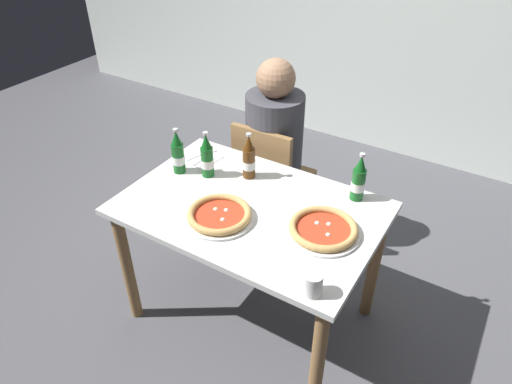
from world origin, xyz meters
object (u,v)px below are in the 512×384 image
(beer_bottle_left, at_px, (359,180))
(napkin_with_cutlery, at_px, (202,157))
(dining_table_main, at_px, (251,225))
(pizza_margherita_near, at_px, (219,215))
(chair_behind_table, at_px, (270,177))
(beer_bottle_center, at_px, (178,154))
(paper_cup, at_px, (313,284))
(diner_seated, at_px, (274,159))
(beer_bottle_right, at_px, (207,158))
(pizza_marinara_far, at_px, (323,230))
(beer_bottle_extra, at_px, (249,159))

(beer_bottle_left, xyz_separation_m, napkin_with_cutlery, (-0.86, -0.09, -0.10))
(dining_table_main, distance_m, pizza_margherita_near, 0.22)
(dining_table_main, relative_size, pizza_margherita_near, 3.79)
(chair_behind_table, relative_size, beer_bottle_center, 3.44)
(paper_cup, bearing_deg, pizza_margherita_near, 161.77)
(diner_seated, distance_m, pizza_margherita_near, 0.85)
(beer_bottle_left, bearing_deg, paper_cup, -82.60)
(beer_bottle_center, bearing_deg, beer_bottle_left, 16.40)
(beer_bottle_right, xyz_separation_m, paper_cup, (0.81, -0.45, -0.06))
(beer_bottle_left, relative_size, paper_cup, 2.60)
(beer_bottle_left, relative_size, napkin_with_cutlery, 1.17)
(pizza_margherita_near, xyz_separation_m, beer_bottle_left, (0.47, 0.47, 0.08))
(diner_seated, relative_size, napkin_with_cutlery, 5.73)
(chair_behind_table, bearing_deg, diner_seated, -89.51)
(dining_table_main, relative_size, napkin_with_cutlery, 5.68)
(pizza_marinara_far, bearing_deg, beer_bottle_extra, 157.47)
(diner_seated, height_order, beer_bottle_extra, diner_seated)
(beer_bottle_extra, bearing_deg, dining_table_main, -56.33)
(dining_table_main, bearing_deg, beer_bottle_right, 161.24)
(dining_table_main, height_order, napkin_with_cutlery, napkin_with_cutlery)
(beer_bottle_center, distance_m, beer_bottle_right, 0.15)
(pizza_margherita_near, xyz_separation_m, napkin_with_cutlery, (-0.39, 0.38, -0.02))
(paper_cup, bearing_deg, napkin_with_cutlery, 148.98)
(pizza_margherita_near, relative_size, pizza_marinara_far, 0.97)
(diner_seated, bearing_deg, dining_table_main, -69.44)
(dining_table_main, distance_m, diner_seated, 0.71)
(napkin_with_cutlery, bearing_deg, beer_bottle_left, 5.75)
(beer_bottle_right, relative_size, beer_bottle_extra, 1.00)
(beer_bottle_extra, bearing_deg, pizza_margherita_near, -78.91)
(dining_table_main, xyz_separation_m, pizza_marinara_far, (0.37, -0.00, 0.13))
(pizza_marinara_far, bearing_deg, dining_table_main, 179.66)
(chair_behind_table, relative_size, pizza_marinara_far, 2.61)
(beer_bottle_center, bearing_deg, pizza_marinara_far, -4.32)
(beer_bottle_extra, distance_m, paper_cup, 0.83)
(paper_cup, bearing_deg, beer_bottle_right, 151.13)
(pizza_margherita_near, bearing_deg, diner_seated, 102.43)
(beer_bottle_left, distance_m, beer_bottle_center, 0.91)
(chair_behind_table, bearing_deg, beer_bottle_left, 154.31)
(pizza_margherita_near, relative_size, napkin_with_cutlery, 1.50)
(beer_bottle_center, distance_m, napkin_with_cutlery, 0.20)
(pizza_marinara_far, height_order, beer_bottle_left, beer_bottle_left)
(napkin_with_cutlery, distance_m, paper_cup, 1.10)
(chair_behind_table, height_order, beer_bottle_left, beer_bottle_left)
(pizza_margherita_near, height_order, paper_cup, paper_cup)
(chair_behind_table, height_order, diner_seated, diner_seated)
(beer_bottle_right, xyz_separation_m, napkin_with_cutlery, (-0.13, 0.12, -0.10))
(pizza_margherita_near, distance_m, beer_bottle_left, 0.67)
(beer_bottle_right, bearing_deg, beer_bottle_left, 15.97)
(pizza_margherita_near, bearing_deg, napkin_with_cutlery, 135.45)
(dining_table_main, xyz_separation_m, chair_behind_table, (-0.25, 0.61, -0.15))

